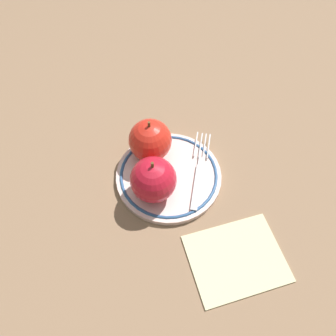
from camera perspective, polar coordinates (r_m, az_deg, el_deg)
name	(u,v)px	position (r m, az deg, el deg)	size (l,w,h in m)	color
ground_plane	(164,173)	(0.64, -0.75, -0.88)	(2.00, 2.00, 0.00)	#85664B
plate	(168,176)	(0.62, 0.00, -1.38)	(0.20, 0.20, 0.01)	beige
apple_red_whole	(150,140)	(0.61, -3.12, 4.82)	(0.08, 0.08, 0.09)	red
apple_second_whole	(153,180)	(0.56, -2.56, -2.04)	(0.08, 0.08, 0.09)	red
fork	(199,171)	(0.62, 5.43, -0.55)	(0.12, 0.15, 0.00)	silver
napkin_folded	(236,258)	(0.57, 11.82, -15.09)	(0.12, 0.15, 0.01)	beige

